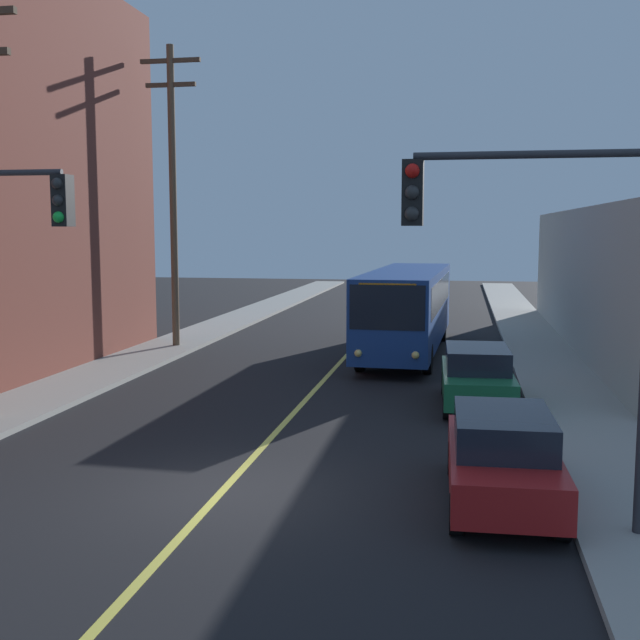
{
  "coord_description": "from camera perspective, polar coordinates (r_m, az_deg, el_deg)",
  "views": [
    {
      "loc": [
        4.2,
        -13.14,
        4.75
      ],
      "look_at": [
        0.0,
        9.99,
        2.0
      ],
      "focal_mm": 43.66,
      "sensor_mm": 36.0,
      "label": 1
    }
  ],
  "objects": [
    {
      "name": "ground_plane",
      "position": [
        14.59,
        -7.21,
        -12.38
      ],
      "size": [
        120.0,
        120.0,
        0.0
      ],
      "primitive_type": "plane",
      "color": "black"
    },
    {
      "name": "sidewalk_left",
      "position": [
        26.24,
        -15.81,
        -3.85
      ],
      "size": [
        2.5,
        90.0,
        0.15
      ],
      "primitive_type": "cube",
      "color": "gray",
      "rests_on": "ground"
    },
    {
      "name": "sidewalk_right",
      "position": [
        23.8,
        17.51,
        -4.97
      ],
      "size": [
        2.5,
        90.0,
        0.15
      ],
      "primitive_type": "cube",
      "color": "gray",
      "rests_on": "ground"
    },
    {
      "name": "lane_stripe_center",
      "position": [
        28.84,
        1.78,
        -2.8
      ],
      "size": [
        0.16,
        60.0,
        0.01
      ],
      "primitive_type": "cube",
      "color": "#D8CC4C",
      "rests_on": "ground"
    },
    {
      "name": "city_bus",
      "position": [
        29.98,
        6.42,
        1.02
      ],
      "size": [
        2.99,
        12.23,
        3.2
      ],
      "color": "navy",
      "rests_on": "ground"
    },
    {
      "name": "parked_car_red",
      "position": [
        14.0,
        13.22,
        -9.71
      ],
      "size": [
        1.91,
        4.44,
        1.62
      ],
      "color": "maroon",
      "rests_on": "ground"
    },
    {
      "name": "parked_car_green",
      "position": [
        21.28,
        11.42,
        -4.04
      ],
      "size": [
        1.96,
        4.46,
        1.62
      ],
      "color": "#196038",
      "rests_on": "ground"
    },
    {
      "name": "utility_pole_mid",
      "position": [
        31.31,
        -10.73,
        9.74
      ],
      "size": [
        2.4,
        0.28,
        11.62
      ],
      "color": "brown",
      "rests_on": "sidewalk_left"
    },
    {
      "name": "traffic_signal_right_corner",
      "position": [
        12.15,
        16.04,
        4.32
      ],
      "size": [
        3.75,
        0.48,
        6.0
      ],
      "color": "#2D2D33",
      "rests_on": "sidewalk_right"
    }
  ]
}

